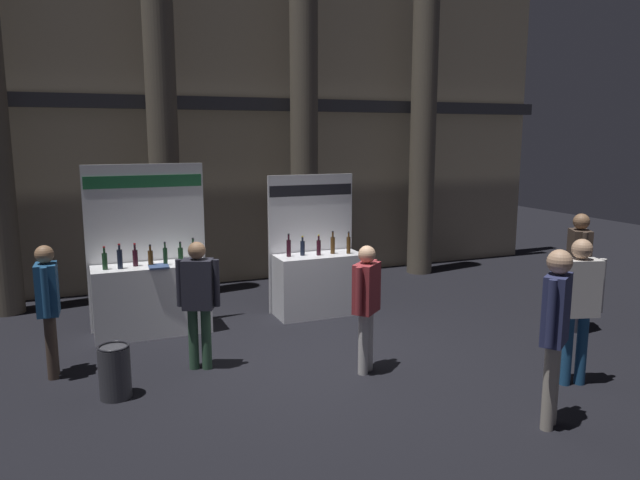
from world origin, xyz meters
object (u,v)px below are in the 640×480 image
at_px(visitor_6, 578,298).
at_px(visitor_1, 366,298).
at_px(visitor_3, 578,261).
at_px(visitor_5, 555,323).
at_px(exhibitor_booth_0, 151,291).
at_px(trash_bin, 115,371).
at_px(exhibitor_booth_1, 318,278).
at_px(visitor_0, 48,300).
at_px(visitor_2, 198,294).

bearing_deg(visitor_6, visitor_1, 165.27).
distance_m(visitor_3, visitor_5, 3.37).
xyz_separation_m(exhibitor_booth_0, visitor_1, (2.26, -2.55, 0.31)).
bearing_deg(visitor_5, trash_bin, -65.46).
distance_m(visitor_3, visitor_6, 2.15).
height_order(exhibitor_booth_1, visitor_0, exhibitor_booth_1).
xyz_separation_m(visitor_2, visitor_3, (5.50, -0.63, 0.11)).
height_order(visitor_2, visitor_6, visitor_6).
height_order(exhibitor_booth_1, visitor_1, exhibitor_booth_1).
bearing_deg(exhibitor_booth_1, visitor_1, -98.36).
bearing_deg(visitor_6, exhibitor_booth_1, 130.96).
xyz_separation_m(exhibitor_booth_0, visitor_6, (4.36, -3.81, 0.42)).
relative_size(visitor_1, visitor_5, 0.88).
xyz_separation_m(visitor_0, visitor_1, (3.59, -1.30, -0.02)).
xyz_separation_m(exhibitor_booth_1, visitor_6, (1.73, -3.76, 0.46)).
bearing_deg(trash_bin, visitor_6, -18.29).
bearing_deg(visitor_0, visitor_6, 68.53).
relative_size(exhibitor_booth_0, trash_bin, 4.07).
height_order(visitor_3, visitor_5, visitor_5).
distance_m(exhibitor_booth_1, visitor_3, 3.99).
bearing_deg(visitor_2, visitor_0, -170.92).
relative_size(trash_bin, visitor_0, 0.38).
distance_m(visitor_2, visitor_3, 5.54).
height_order(exhibitor_booth_1, trash_bin, exhibitor_booth_1).
bearing_deg(exhibitor_booth_0, visitor_0, -136.79).
relative_size(exhibitor_booth_1, visitor_2, 1.40).
bearing_deg(visitor_1, visitor_3, 143.35).
relative_size(exhibitor_booth_0, visitor_3, 1.40).
relative_size(exhibitor_booth_0, visitor_6, 1.43).
bearing_deg(visitor_2, exhibitor_booth_0, 125.93).
bearing_deg(visitor_5, visitor_0, -69.89).
bearing_deg(visitor_3, trash_bin, -61.62).
bearing_deg(visitor_3, exhibitor_booth_1, -95.04).
bearing_deg(exhibitor_booth_1, visitor_6, -65.35).
height_order(visitor_0, visitor_6, visitor_6).
height_order(exhibitor_booth_1, visitor_5, exhibitor_booth_1).
relative_size(exhibitor_booth_0, visitor_5, 1.37).
distance_m(trash_bin, visitor_0, 1.30).
bearing_deg(visitor_3, visitor_0, -68.61).
xyz_separation_m(trash_bin, visitor_3, (6.55, -0.15, 0.77)).
xyz_separation_m(visitor_1, visitor_3, (3.62, 0.24, 0.13)).
bearing_deg(visitor_5, exhibitor_booth_0, -88.37).
height_order(visitor_1, visitor_3, visitor_3).
bearing_deg(trash_bin, visitor_0, 126.37).
xyz_separation_m(exhibitor_booth_1, visitor_5, (0.71, -4.47, 0.49)).
distance_m(trash_bin, visitor_3, 6.59).
xyz_separation_m(visitor_2, visitor_5, (2.96, -2.85, 0.12)).
bearing_deg(visitor_1, exhibitor_booth_0, -88.87).
bearing_deg(exhibitor_booth_1, visitor_5, -80.93).
distance_m(exhibitor_booth_1, visitor_1, 2.55).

